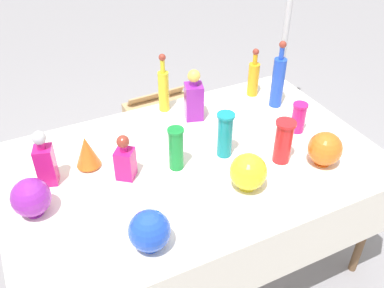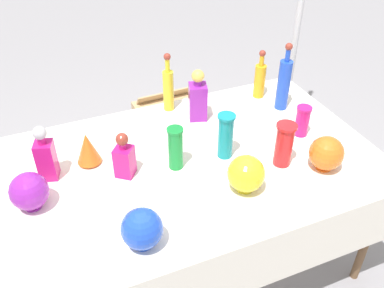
% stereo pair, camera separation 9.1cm
% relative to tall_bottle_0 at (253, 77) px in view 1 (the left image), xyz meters
% --- Properties ---
extents(ground_plane, '(40.00, 40.00, 0.00)m').
position_rel_tall_bottle_0_xyz_m(ground_plane, '(-0.62, -0.42, -0.88)').
color(ground_plane, gray).
extents(display_table, '(1.83, 1.15, 0.76)m').
position_rel_tall_bottle_0_xyz_m(display_table, '(-0.62, -0.46, -0.17)').
color(display_table, white).
rests_on(display_table, ground).
extents(tall_bottle_0, '(0.07, 0.07, 0.30)m').
position_rel_tall_bottle_0_xyz_m(tall_bottle_0, '(0.00, 0.00, 0.00)').
color(tall_bottle_0, orange).
rests_on(tall_bottle_0, display_table).
extents(tall_bottle_1, '(0.06, 0.06, 0.35)m').
position_rel_tall_bottle_0_xyz_m(tall_bottle_1, '(-0.55, 0.07, 0.02)').
color(tall_bottle_1, yellow).
rests_on(tall_bottle_1, display_table).
extents(tall_bottle_2, '(0.07, 0.07, 0.40)m').
position_rel_tall_bottle_0_xyz_m(tall_bottle_2, '(0.05, -0.17, 0.04)').
color(tall_bottle_2, blue).
rests_on(tall_bottle_2, display_table).
extents(square_decanter_0, '(0.10, 0.10, 0.28)m').
position_rel_tall_bottle_0_xyz_m(square_decanter_0, '(-1.28, -0.28, 0.01)').
color(square_decanter_0, '#C61972').
rests_on(square_decanter_0, display_table).
extents(square_decanter_1, '(0.12, 0.12, 0.30)m').
position_rel_tall_bottle_0_xyz_m(square_decanter_1, '(-0.44, -0.08, 0.01)').
color(square_decanter_1, purple).
rests_on(square_decanter_1, display_table).
extents(square_decanter_2, '(0.11, 0.11, 0.23)m').
position_rel_tall_bottle_0_xyz_m(square_decanter_2, '(-0.94, -0.40, -0.02)').
color(square_decanter_2, '#C61972').
rests_on(square_decanter_2, display_table).
extents(slender_vase_0, '(0.10, 0.10, 0.22)m').
position_rel_tall_bottle_0_xyz_m(slender_vase_0, '(-0.22, -0.61, 0.00)').
color(slender_vase_0, red).
rests_on(slender_vase_0, display_table).
extents(slender_vase_1, '(0.08, 0.08, 0.17)m').
position_rel_tall_bottle_0_xyz_m(slender_vase_1, '(0.00, -0.44, -0.03)').
color(slender_vase_1, '#C61972').
rests_on(slender_vase_1, display_table).
extents(slender_vase_2, '(0.08, 0.08, 0.22)m').
position_rel_tall_bottle_0_xyz_m(slender_vase_2, '(-0.71, -0.44, -0.00)').
color(slender_vase_2, '#198C38').
rests_on(slender_vase_2, display_table).
extents(slender_vase_3, '(0.09, 0.09, 0.24)m').
position_rel_tall_bottle_0_xyz_m(slender_vase_3, '(-0.45, -0.45, 0.01)').
color(slender_vase_3, teal).
rests_on(slender_vase_3, display_table).
extents(fluted_vase_0, '(0.12, 0.12, 0.17)m').
position_rel_tall_bottle_0_xyz_m(fluted_vase_0, '(-1.08, -0.24, -0.03)').
color(fluted_vase_0, orange).
rests_on(fluted_vase_0, display_table).
extents(round_bowl_0, '(0.16, 0.16, 0.17)m').
position_rel_tall_bottle_0_xyz_m(round_bowl_0, '(-1.37, -0.45, -0.03)').
color(round_bowl_0, purple).
rests_on(round_bowl_0, display_table).
extents(round_bowl_1, '(0.17, 0.17, 0.18)m').
position_rel_tall_bottle_0_xyz_m(round_bowl_1, '(-0.48, -0.71, -0.03)').
color(round_bowl_1, yellow).
rests_on(round_bowl_1, display_table).
extents(round_bowl_2, '(0.16, 0.16, 0.17)m').
position_rel_tall_bottle_0_xyz_m(round_bowl_2, '(-0.06, -0.72, -0.03)').
color(round_bowl_2, orange).
rests_on(round_bowl_2, display_table).
extents(round_bowl_3, '(0.16, 0.16, 0.17)m').
position_rel_tall_bottle_0_xyz_m(round_bowl_3, '(-1.00, -0.84, -0.03)').
color(round_bowl_3, blue).
rests_on(round_bowl_3, display_table).
extents(price_tag_left, '(0.05, 0.01, 0.04)m').
position_rel_tall_bottle_0_xyz_m(price_tag_left, '(-0.34, -0.92, -0.10)').
color(price_tag_left, white).
rests_on(price_tag_left, display_table).
extents(cardboard_box_behind_left, '(0.55, 0.42, 0.37)m').
position_rel_tall_bottle_0_xyz_m(cardboard_box_behind_left, '(-0.27, 0.83, -0.73)').
color(cardboard_box_behind_left, tan).
rests_on(cardboard_box_behind_left, ground).
extents(canopy_pole, '(0.18, 0.18, 2.41)m').
position_rel_tall_bottle_0_xyz_m(canopy_pole, '(0.50, 0.37, 0.07)').
color(canopy_pole, silver).
rests_on(canopy_pole, ground).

